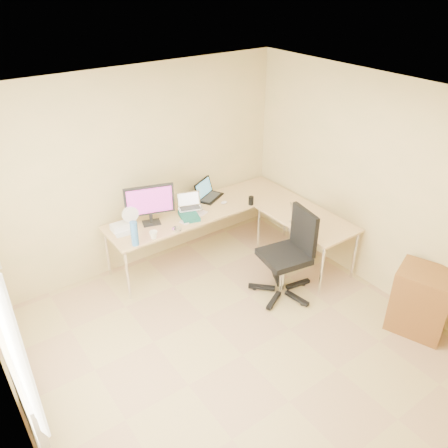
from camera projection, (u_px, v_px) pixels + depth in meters
floor at (242, 355)px, 4.79m from camera, size 4.50×4.50×0.00m
ceiling at (249, 112)px, 3.49m from camera, size 4.50×4.50×0.00m
wall_back at (136, 172)px, 5.72m from camera, size 4.50×0.00×4.50m
wall_left at (2, 354)px, 3.08m from camera, size 0.00×4.50×4.50m
wall_right at (389, 193)px, 5.20m from camera, size 0.00×4.50×4.50m
desk_main at (203, 232)px, 6.27m from camera, size 2.65×0.70×0.73m
desk_return at (305, 241)px, 6.06m from camera, size 0.70×1.30×0.73m
monitor at (150, 205)px, 5.61m from camera, size 0.65×0.37×0.53m
book_stack at (189, 216)px, 5.86m from camera, size 0.29×0.35×0.05m
laptop_center at (190, 202)px, 5.93m from camera, size 0.37×0.33×0.20m
laptop_black at (209, 190)px, 6.30m from camera, size 0.49×0.45×0.25m
keyboard at (194, 217)px, 5.86m from camera, size 0.44×0.22×0.02m
mouse at (224, 202)px, 6.20m from camera, size 0.11×0.09×0.03m
mug at (153, 235)px, 5.41m from camera, size 0.12×0.12×0.09m
cd_stack at (177, 229)px, 5.59m from camera, size 0.15×0.15×0.03m
water_bottle at (134, 234)px, 5.24m from camera, size 0.11×0.11×0.30m
papers at (122, 231)px, 5.58m from camera, size 0.24×0.32×0.01m
white_box at (120, 227)px, 5.59m from camera, size 0.22×0.16×0.08m
desk_fan at (129, 217)px, 5.61m from camera, size 0.23×0.23×0.27m
black_cup at (251, 201)px, 6.16m from camera, size 0.09×0.09×0.12m
laptop_return at (305, 216)px, 5.67m from camera, size 0.39×0.33×0.23m
office_chair at (284, 259)px, 5.46m from camera, size 0.78×0.78×1.12m
cabinet at (421, 302)px, 4.98m from camera, size 0.64×0.71×0.80m
radiator at (27, 401)px, 3.87m from camera, size 0.09×0.80×0.55m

